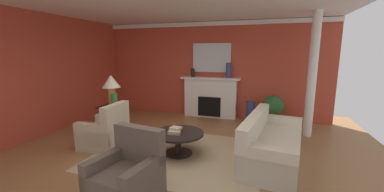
% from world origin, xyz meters
% --- Properties ---
extents(ground_plane, '(8.56, 8.56, 0.00)m').
position_xyz_m(ground_plane, '(0.00, 0.00, 0.00)').
color(ground_plane, olive).
extents(wall_fireplace, '(7.18, 0.12, 2.91)m').
position_xyz_m(wall_fireplace, '(0.00, 3.26, 1.45)').
color(wall_fireplace, '#B7422D').
rests_on(wall_fireplace, ground_plane).
extents(wall_window, '(0.12, 6.99, 2.91)m').
position_xyz_m(wall_window, '(-3.35, 0.30, 1.45)').
color(wall_window, '#B7422D').
rests_on(wall_window, ground_plane).
extents(ceiling_panel, '(7.18, 6.99, 0.06)m').
position_xyz_m(ceiling_panel, '(0.00, 0.30, 2.94)').
color(ceiling_panel, white).
extents(crown_moulding, '(7.18, 0.08, 0.12)m').
position_xyz_m(crown_moulding, '(0.00, 3.18, 2.83)').
color(crown_moulding, white).
extents(area_rug, '(3.16, 2.50, 0.01)m').
position_xyz_m(area_rug, '(0.18, 0.15, 0.01)').
color(area_rug, tan).
rests_on(area_rug, ground_plane).
extents(fireplace, '(1.80, 0.35, 1.24)m').
position_xyz_m(fireplace, '(0.15, 3.05, 0.59)').
color(fireplace, white).
rests_on(fireplace, ground_plane).
extents(mantel_mirror, '(1.17, 0.04, 0.87)m').
position_xyz_m(mantel_mirror, '(0.15, 3.17, 1.83)').
color(mantel_mirror, silver).
extents(sofa, '(1.19, 2.21, 0.85)m').
position_xyz_m(sofa, '(1.91, 0.41, 0.30)').
color(sofa, beige).
rests_on(sofa, ground_plane).
extents(armchair_near_window, '(0.82, 0.82, 0.95)m').
position_xyz_m(armchair_near_window, '(-1.43, 0.04, 0.31)').
color(armchair_near_window, '#C1B293').
rests_on(armchair_near_window, ground_plane).
extents(armchair_facing_fireplace, '(0.92, 0.92, 0.95)m').
position_xyz_m(armchair_facing_fireplace, '(0.03, -1.41, 0.31)').
color(armchair_facing_fireplace, brown).
rests_on(armchair_facing_fireplace, ground_plane).
extents(coffee_table, '(1.00, 1.00, 0.45)m').
position_xyz_m(coffee_table, '(0.18, 0.15, 0.34)').
color(coffee_table, black).
rests_on(coffee_table, ground_plane).
extents(side_table, '(0.56, 0.56, 0.70)m').
position_xyz_m(side_table, '(-1.81, 0.86, 0.40)').
color(side_table, black).
rests_on(side_table, ground_plane).
extents(table_lamp, '(0.44, 0.44, 0.75)m').
position_xyz_m(table_lamp, '(-1.81, 0.86, 1.22)').
color(table_lamp, '#B28E38').
rests_on(table_lamp, side_table).
extents(vase_mantel_right, '(0.15, 0.15, 0.45)m').
position_xyz_m(vase_mantel_right, '(0.70, 3.00, 1.47)').
color(vase_mantel_right, navy).
rests_on(vase_mantel_right, fireplace).
extents(vase_mantel_left, '(0.11, 0.11, 0.26)m').
position_xyz_m(vase_mantel_left, '(-0.40, 3.00, 1.37)').
color(vase_mantel_left, black).
rests_on(vase_mantel_left, fireplace).
extents(vase_tall_corner, '(0.24, 0.24, 0.62)m').
position_xyz_m(vase_tall_corner, '(1.39, 2.75, 0.31)').
color(vase_tall_corner, navy).
rests_on(vase_tall_corner, ground_plane).
extents(vase_on_side_table, '(0.15, 0.15, 0.33)m').
position_xyz_m(vase_on_side_table, '(-1.66, 0.74, 0.86)').
color(vase_on_side_table, '#33703D').
rests_on(vase_on_side_table, side_table).
extents(book_red_cover, '(0.24, 0.17, 0.06)m').
position_xyz_m(book_red_cover, '(0.14, 0.04, 0.48)').
color(book_red_cover, tan).
rests_on(book_red_cover, coffee_table).
extents(book_art_folio, '(0.23, 0.21, 0.04)m').
position_xyz_m(book_art_folio, '(0.13, 0.15, 0.53)').
color(book_art_folio, tan).
rests_on(book_art_folio, coffee_table).
extents(potted_plant, '(0.56, 0.56, 0.83)m').
position_xyz_m(potted_plant, '(1.99, 2.69, 0.49)').
color(potted_plant, '#BCB29E').
rests_on(potted_plant, ground_plane).
extents(column_white, '(0.20, 0.20, 2.91)m').
position_xyz_m(column_white, '(2.78, 2.09, 1.45)').
color(column_white, white).
rests_on(column_white, ground_plane).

